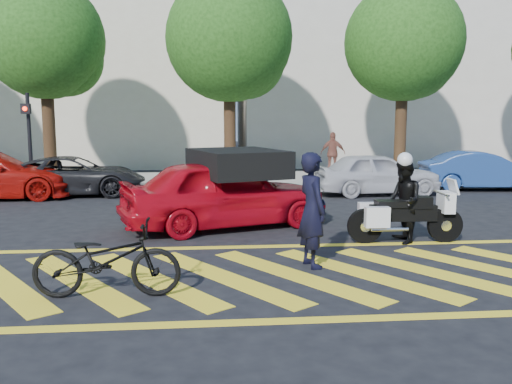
{
  "coord_description": "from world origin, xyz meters",
  "views": [
    {
      "loc": [
        -0.83,
        -8.15,
        2.48
      ],
      "look_at": [
        0.08,
        1.96,
        1.05
      ],
      "focal_mm": 38.0,
      "sensor_mm": 36.0,
      "label": 1
    }
  ],
  "objects": [
    {
      "name": "ground",
      "position": [
        0.0,
        0.0,
        0.0
      ],
      "size": [
        90.0,
        90.0,
        0.0
      ],
      "primitive_type": "plane",
      "color": "black",
      "rests_on": "ground"
    },
    {
      "name": "sidewalk",
      "position": [
        0.0,
        12.0,
        0.07
      ],
      "size": [
        60.0,
        5.0,
        0.15
      ],
      "primitive_type": "cube",
      "color": "#9E998E",
      "rests_on": "ground"
    },
    {
      "name": "crosswalk",
      "position": [
        -0.04,
        0.0,
        0.0
      ],
      "size": [
        12.33,
        4.0,
        0.01
      ],
      "color": "yellow",
      "rests_on": "ground"
    },
    {
      "name": "building_left",
      "position": [
        -8.0,
        21.0,
        5.0
      ],
      "size": [
        16.0,
        8.0,
        10.0
      ],
      "primitive_type": "cube",
      "color": "beige",
      "rests_on": "ground"
    },
    {
      "name": "building_right",
      "position": [
        9.0,
        21.0,
        5.5
      ],
      "size": [
        16.0,
        8.0,
        11.0
      ],
      "primitive_type": "cube",
      "color": "beige",
      "rests_on": "ground"
    },
    {
      "name": "tree_left",
      "position": [
        -6.37,
        12.06,
        4.99
      ],
      "size": [
        4.2,
        4.2,
        7.26
      ],
      "color": "black",
      "rests_on": "ground"
    },
    {
      "name": "tree_center",
      "position": [
        0.13,
        12.06,
        5.1
      ],
      "size": [
        4.6,
        4.6,
        7.56
      ],
      "color": "black",
      "rests_on": "ground"
    },
    {
      "name": "tree_right",
      "position": [
        6.63,
        12.06,
        5.05
      ],
      "size": [
        4.4,
        4.4,
        7.41
      ],
      "color": "black",
      "rests_on": "ground"
    },
    {
      "name": "signal_pole",
      "position": [
        -6.5,
        9.74,
        1.92
      ],
      "size": [
        0.28,
        0.43,
        3.2
      ],
      "color": "black",
      "rests_on": "ground"
    },
    {
      "name": "officer_bike",
      "position": [
        0.87,
        0.48,
        0.95
      ],
      "size": [
        0.62,
        0.79,
        1.9
      ],
      "primitive_type": "imported",
      "rotation": [
        0.0,
        0.0,
        1.83
      ],
      "color": "black",
      "rests_on": "ground"
    },
    {
      "name": "bicycle",
      "position": [
        -2.23,
        -0.78,
        0.53
      ],
      "size": [
        2.03,
        0.75,
        1.06
      ],
      "primitive_type": "imported",
      "rotation": [
        0.0,
        0.0,
        1.55
      ],
      "color": "black",
      "rests_on": "ground"
    },
    {
      "name": "police_motorcycle",
      "position": [
        2.99,
        2.0,
        0.55
      ],
      "size": [
        2.29,
        0.73,
        1.01
      ],
      "rotation": [
        0.0,
        0.0,
        -0.03
      ],
      "color": "black",
      "rests_on": "ground"
    },
    {
      "name": "officer_moto",
      "position": [
        2.97,
        2.0,
        0.82
      ],
      "size": [
        0.65,
        0.82,
        1.64
      ],
      "primitive_type": "imported",
      "rotation": [
        0.0,
        0.0,
        -1.6
      ],
      "color": "black",
      "rests_on": "ground"
    },
    {
      "name": "red_convertible",
      "position": [
        -0.47,
        3.78,
        0.78
      ],
      "size": [
        4.93,
        3.22,
        1.56
      ],
      "primitive_type": "imported",
      "rotation": [
        0.0,
        0.0,
        1.9
      ],
      "color": "#B70817",
      "rests_on": "ground"
    },
    {
      "name": "parked_mid_left",
      "position": [
        -5.04,
        9.2,
        0.61
      ],
      "size": [
        4.53,
        2.29,
        1.23
      ],
      "primitive_type": "imported",
      "rotation": [
        0.0,
        0.0,
        1.63
      ],
      "color": "black",
      "rests_on": "ground"
    },
    {
      "name": "parked_mid_right",
      "position": [
        4.5,
        8.46,
        0.67
      ],
      "size": [
        4.01,
        1.8,
        1.34
      ],
      "primitive_type": "imported",
      "rotation": [
        0.0,
        0.0,
        1.63
      ],
      "color": "silver",
      "rests_on": "ground"
    },
    {
      "name": "parked_right",
      "position": [
        8.32,
        9.2,
        0.65
      ],
      "size": [
        4.06,
        1.76,
        1.3
      ],
      "primitive_type": "imported",
      "rotation": [
        0.0,
        0.0,
        1.47
      ],
      "color": "navy",
      "rests_on": "ground"
    },
    {
      "name": "pedestrian_right",
      "position": [
        4.22,
        13.36,
        0.99
      ],
      "size": [
        1.06,
        0.65,
        1.68
      ],
      "primitive_type": "imported",
      "rotation": [
        0.0,
        0.0,
        2.89
      ],
      "color": "brown",
      "rests_on": "sidewalk"
    }
  ]
}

